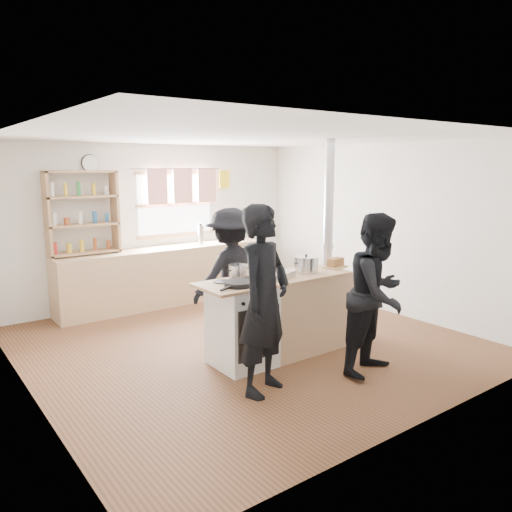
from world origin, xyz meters
name	(u,v)px	position (x,y,z in m)	size (l,w,h in m)	color
ground	(247,343)	(0.00, 0.00, -0.01)	(5.00, 5.00, 0.01)	brown
back_counter	(165,276)	(0.00, 2.22, 0.45)	(3.40, 0.55, 0.90)	tan
shelving_unit	(82,212)	(-1.20, 2.34, 1.51)	(1.00, 0.28, 1.20)	tan
thermos	(201,234)	(0.66, 2.22, 1.06)	(0.10, 0.10, 0.32)	silver
cooking_island	(284,315)	(0.14, -0.55, 0.47)	(1.97, 0.64, 0.93)	white
skillet_greens	(239,283)	(-0.56, -0.65, 0.96)	(0.41, 0.41, 0.05)	black
roast_tray	(277,274)	(0.01, -0.59, 0.97)	(0.45, 0.41, 0.07)	silver
stockpot_stove	(238,271)	(-0.36, -0.34, 1.01)	(0.21, 0.21, 0.17)	#B4B4B6
stockpot_counter	(306,264)	(0.45, -0.57, 1.03)	(0.29, 0.29, 0.22)	#BDBDC0
bread_board	(335,264)	(0.93, -0.58, 0.98)	(0.31, 0.25, 0.12)	tan
flue_heater	(327,285)	(1.04, -0.32, 0.64)	(0.35, 0.35, 2.50)	black
person_near_left	(264,300)	(-0.65, -1.20, 0.91)	(0.66, 0.44, 1.82)	black
person_near_right	(378,294)	(0.59, -1.53, 0.85)	(0.82, 0.64, 1.70)	black
person_far	(231,274)	(-0.03, 0.30, 0.83)	(1.07, 0.61, 1.65)	black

